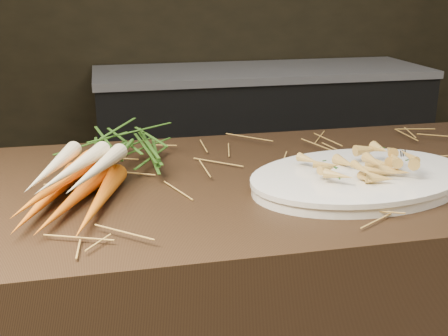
% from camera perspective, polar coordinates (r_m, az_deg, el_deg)
% --- Properties ---
extents(back_counter, '(1.82, 0.62, 0.84)m').
position_cam_1_polar(back_counter, '(3.21, 3.75, 2.65)').
color(back_counter, black).
rests_on(back_counter, ground).
extents(straw_bedding, '(1.40, 0.60, 0.02)m').
position_cam_1_polar(straw_bedding, '(1.28, 14.44, 0.27)').
color(straw_bedding, olive).
rests_on(straw_bedding, main_counter).
extents(root_veg_bunch, '(0.34, 0.58, 0.10)m').
position_cam_1_polar(root_veg_bunch, '(1.19, -12.26, 1.18)').
color(root_veg_bunch, orange).
rests_on(root_veg_bunch, main_counter).
extents(serving_platter, '(0.51, 0.39, 0.02)m').
position_cam_1_polar(serving_platter, '(1.17, 13.58, -1.25)').
color(serving_platter, white).
rests_on(serving_platter, main_counter).
extents(roasted_veg_heap, '(0.25, 0.20, 0.05)m').
position_cam_1_polar(roasted_veg_heap, '(1.16, 13.72, 0.52)').
color(roasted_veg_heap, tan).
rests_on(roasted_veg_heap, serving_platter).
extents(serving_fork, '(0.10, 0.16, 0.00)m').
position_cam_1_polar(serving_fork, '(1.25, 20.27, 0.12)').
color(serving_fork, silver).
rests_on(serving_fork, serving_platter).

